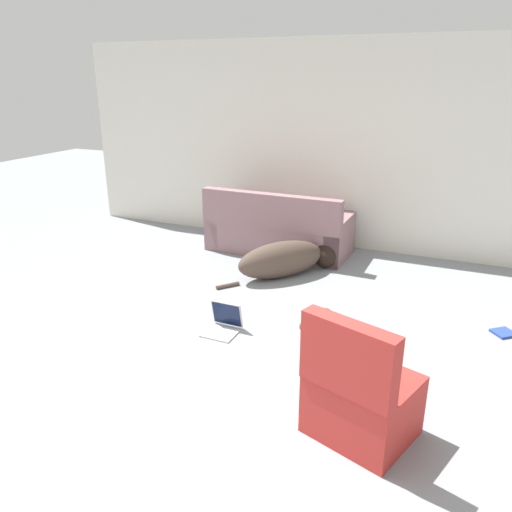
% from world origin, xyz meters
% --- Properties ---
extents(ground_plane, '(20.00, 20.00, 0.00)m').
position_xyz_m(ground_plane, '(0.00, 0.00, 0.00)').
color(ground_plane, gray).
extents(wall_back, '(7.47, 0.06, 2.68)m').
position_xyz_m(wall_back, '(0.00, 3.92, 1.34)').
color(wall_back, silver).
rests_on(wall_back, ground_plane).
extents(couch, '(1.86, 0.84, 0.84)m').
position_xyz_m(couch, '(-0.51, 3.34, 0.27)').
color(couch, gray).
rests_on(couch, ground_plane).
extents(dog, '(1.14, 1.36, 0.42)m').
position_xyz_m(dog, '(-0.10, 2.59, 0.20)').
color(dog, '#4C3D33').
rests_on(dog, ground_plane).
extents(cat, '(0.28, 0.50, 0.15)m').
position_xyz_m(cat, '(0.59, 1.53, 0.07)').
color(cat, '#473323').
rests_on(cat, ground_plane).
extents(laptop_open, '(0.30, 0.31, 0.26)m').
position_xyz_m(laptop_open, '(-0.18, 1.09, 0.08)').
color(laptop_open, '#B7B7BC').
rests_on(laptop_open, ground_plane).
extents(book_blue, '(0.25, 0.25, 0.02)m').
position_xyz_m(book_blue, '(2.20, 2.03, 0.01)').
color(book_blue, '#28428E').
rests_on(book_blue, ground_plane).
extents(side_chair, '(0.76, 0.72, 0.89)m').
position_xyz_m(side_chair, '(1.27, 0.16, 0.30)').
color(side_chair, '#B72D28').
rests_on(side_chair, ground_plane).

